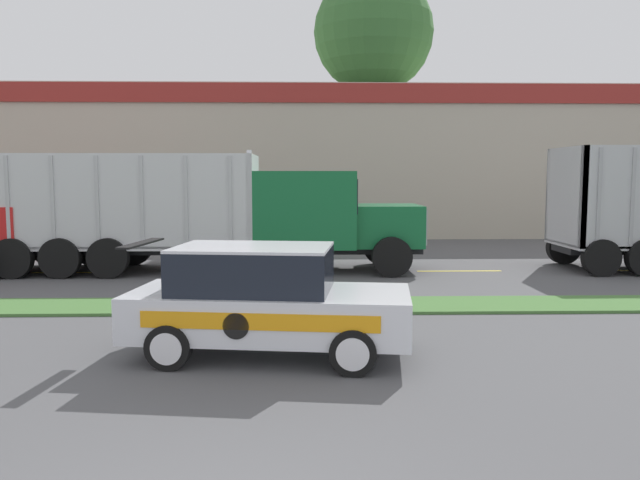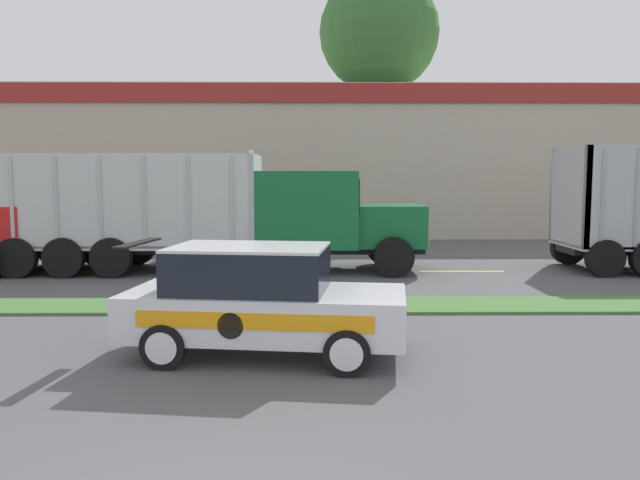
# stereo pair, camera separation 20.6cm
# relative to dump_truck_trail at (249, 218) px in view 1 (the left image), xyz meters

# --- Properties ---
(grass_verge) EXTENTS (120.00, 1.57, 0.06)m
(grass_verge) POSITION_rel_dump_truck_trail_xyz_m (0.93, -5.03, -1.48)
(grass_verge) COLOR #477538
(grass_verge) RESTS_ON ground_plane
(centre_line_3) EXTENTS (2.40, 0.14, 0.01)m
(centre_line_3) POSITION_rel_dump_truck_trail_xyz_m (-4.83, -0.24, -1.50)
(centre_line_3) COLOR yellow
(centre_line_3) RESTS_ON ground_plane
(centre_line_4) EXTENTS (2.40, 0.14, 0.01)m
(centre_line_4) POSITION_rel_dump_truck_trail_xyz_m (0.57, -0.24, -1.50)
(centre_line_4) COLOR yellow
(centre_line_4) RESTS_ON ground_plane
(centre_line_5) EXTENTS (2.40, 0.14, 0.01)m
(centre_line_5) POSITION_rel_dump_truck_trail_xyz_m (5.97, -0.24, -1.50)
(centre_line_5) COLOR yellow
(centre_line_5) RESTS_ON ground_plane
(dump_truck_trail) EXTENTS (11.60, 2.77, 3.38)m
(dump_truck_trail) POSITION_rel_dump_truck_trail_xyz_m (0.00, 0.00, 0.00)
(dump_truck_trail) COLOR black
(dump_truck_trail) RESTS_ON ground_plane
(rally_car) EXTENTS (4.31, 2.27, 1.68)m
(rally_car) POSITION_rel_dump_truck_trail_xyz_m (0.98, -8.49, -0.66)
(rally_car) COLOR silver
(rally_car) RESTS_ON ground_plane
(store_building_backdrop) EXTENTS (40.21, 12.10, 6.59)m
(store_building_backdrop) POSITION_rel_dump_truck_trail_xyz_m (6.14, 14.74, 1.79)
(store_building_backdrop) COLOR #BCB29E
(store_building_backdrop) RESTS_ON ground_plane
(tree_behind_centre) EXTENTS (5.59, 5.59, 13.57)m
(tree_behind_centre) POSITION_rel_dump_truck_trail_xyz_m (4.84, 12.30, 8.41)
(tree_behind_centre) COLOR #473828
(tree_behind_centre) RESTS_ON ground_plane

